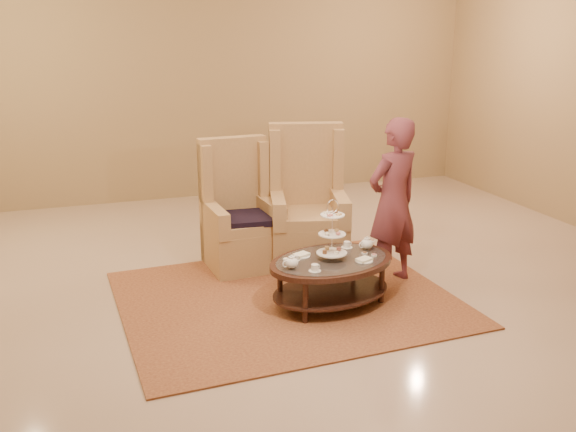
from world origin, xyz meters
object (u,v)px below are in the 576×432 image
object	(u,v)px
armchair_right	(307,216)
person	(393,202)
armchair_left	(240,224)
tea_table	(331,268)

from	to	relation	value
armchair_right	person	distance (m)	1.04
armchair_left	tea_table	bearing A→B (deg)	-71.63
armchair_left	armchair_right	xyz separation A→B (m)	(0.70, -0.09, 0.04)
armchair_right	person	bearing A→B (deg)	-42.44
tea_table	armchair_right	bearing A→B (deg)	68.13
tea_table	person	bearing A→B (deg)	11.27
tea_table	armchair_left	world-z (taller)	armchair_left
armchair_left	armchair_right	bearing A→B (deg)	-10.93
person	armchair_left	bearing A→B (deg)	-53.06
tea_table	armchair_left	xyz separation A→B (m)	(-0.50, 1.24, 0.09)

